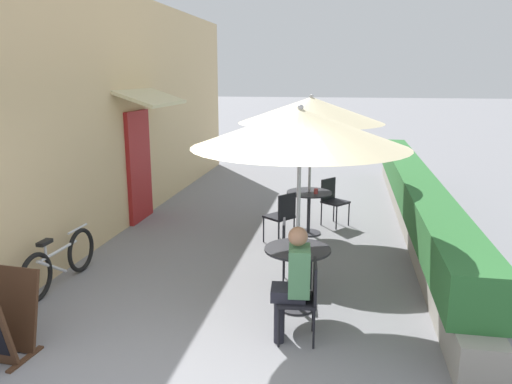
{
  "coord_description": "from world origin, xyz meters",
  "views": [
    {
      "loc": [
        1.48,
        -3.73,
        2.75
      ],
      "look_at": [
        0.15,
        3.58,
        1.0
      ],
      "focal_mm": 35.0,
      "sensor_mm": 36.0,
      "label": 1
    }
  ],
  "objects_px": {
    "cafe_chair_mid_right": "(332,198)",
    "coffee_cup_mid": "(316,191)",
    "cafe_chair_mid_left": "(282,214)",
    "cafe_chair_near_left": "(292,247)",
    "patio_umbrella_mid": "(311,110)",
    "patio_table_near": "(297,265)",
    "patio_table_mid": "(309,203)",
    "patio_umbrella_near": "(300,128)",
    "seated_patron_near_right": "(294,279)",
    "bicycle_leaning": "(60,262)",
    "cafe_chair_near_right": "(304,294)"
  },
  "relations": [
    {
      "from": "patio_umbrella_mid",
      "to": "patio_table_mid",
      "type": "bearing_deg",
      "value": -90.0
    },
    {
      "from": "cafe_chair_near_left",
      "to": "patio_umbrella_mid",
      "type": "distance_m",
      "value": 2.77
    },
    {
      "from": "cafe_chair_near_left",
      "to": "cafe_chair_mid_left",
      "type": "relative_size",
      "value": 1.0
    },
    {
      "from": "cafe_chair_near_left",
      "to": "cafe_chair_mid_left",
      "type": "height_order",
      "value": "same"
    },
    {
      "from": "cafe_chair_near_right",
      "to": "cafe_chair_mid_left",
      "type": "bearing_deg",
      "value": 6.28
    },
    {
      "from": "patio_table_near",
      "to": "cafe_chair_mid_right",
      "type": "distance_m",
      "value": 3.57
    },
    {
      "from": "patio_umbrella_near",
      "to": "coffee_cup_mid",
      "type": "xyz_separation_m",
      "value": [
        0.03,
        2.82,
        -1.37
      ]
    },
    {
      "from": "cafe_chair_near_left",
      "to": "seated_patron_near_right",
      "type": "xyz_separation_m",
      "value": [
        0.18,
        -1.46,
        0.17
      ]
    },
    {
      "from": "cafe_chair_near_right",
      "to": "seated_patron_near_right",
      "type": "bearing_deg",
      "value": 90.0
    },
    {
      "from": "cafe_chair_near_left",
      "to": "cafe_chair_mid_right",
      "type": "distance_m",
      "value": 2.87
    },
    {
      "from": "cafe_chair_near_right",
      "to": "cafe_chair_near_left",
      "type": "bearing_deg",
      "value": 5.96
    },
    {
      "from": "patio_umbrella_near",
      "to": "cafe_chair_mid_left",
      "type": "height_order",
      "value": "patio_umbrella_near"
    },
    {
      "from": "cafe_chair_mid_right",
      "to": "bicycle_leaning",
      "type": "relative_size",
      "value": 0.53
    },
    {
      "from": "seated_patron_near_right",
      "to": "cafe_chair_near_right",
      "type": "bearing_deg",
      "value": -90.0
    },
    {
      "from": "cafe_chair_near_left",
      "to": "patio_table_near",
      "type": "bearing_deg",
      "value": 5.96
    },
    {
      "from": "cafe_chair_mid_right",
      "to": "coffee_cup_mid",
      "type": "bearing_deg",
      "value": 18.23
    },
    {
      "from": "seated_patron_near_right",
      "to": "patio_umbrella_near",
      "type": "bearing_deg",
      "value": -2.76
    },
    {
      "from": "cafe_chair_mid_left",
      "to": "coffee_cup_mid",
      "type": "distance_m",
      "value": 0.78
    },
    {
      "from": "patio_table_near",
      "to": "patio_table_mid",
      "type": "distance_m",
      "value": 2.94
    },
    {
      "from": "patio_umbrella_near",
      "to": "bicycle_leaning",
      "type": "xyz_separation_m",
      "value": [
        -3.17,
        0.1,
        -1.84
      ]
    },
    {
      "from": "cafe_chair_near_left",
      "to": "cafe_chair_near_right",
      "type": "xyz_separation_m",
      "value": [
        0.29,
        -1.44,
        0.0
      ]
    },
    {
      "from": "patio_table_mid",
      "to": "cafe_chair_mid_right",
      "type": "bearing_deg",
      "value": 57.98
    },
    {
      "from": "patio_table_mid",
      "to": "cafe_chair_mid_right",
      "type": "relative_size",
      "value": 0.9
    },
    {
      "from": "cafe_chair_mid_right",
      "to": "coffee_cup_mid",
      "type": "distance_m",
      "value": 0.84
    },
    {
      "from": "cafe_chair_mid_right",
      "to": "bicycle_leaning",
      "type": "distance_m",
      "value": 4.9
    },
    {
      "from": "patio_umbrella_near",
      "to": "seated_patron_near_right",
      "type": "bearing_deg",
      "value": -87.43
    },
    {
      "from": "cafe_chair_mid_right",
      "to": "cafe_chair_mid_left",
      "type": "bearing_deg",
      "value": 5.96
    },
    {
      "from": "cafe_chair_near_left",
      "to": "seated_patron_near_right",
      "type": "height_order",
      "value": "seated_patron_near_right"
    },
    {
      "from": "patio_table_near",
      "to": "patio_umbrella_near",
      "type": "xyz_separation_m",
      "value": [
        0.0,
        0.0,
        1.62
      ]
    },
    {
      "from": "cafe_chair_near_left",
      "to": "patio_umbrella_mid",
      "type": "xyz_separation_m",
      "value": [
        0.06,
        2.21,
        1.66
      ]
    },
    {
      "from": "patio_table_mid",
      "to": "patio_umbrella_mid",
      "type": "bearing_deg",
      "value": 90.0
    },
    {
      "from": "cafe_chair_mid_right",
      "to": "patio_umbrella_mid",
      "type": "bearing_deg",
      "value": 5.96
    },
    {
      "from": "cafe_chair_mid_left",
      "to": "cafe_chair_mid_right",
      "type": "relative_size",
      "value": 1.0
    },
    {
      "from": "patio_umbrella_mid",
      "to": "coffee_cup_mid",
      "type": "distance_m",
      "value": 1.38
    },
    {
      "from": "patio_table_near",
      "to": "cafe_chair_mid_right",
      "type": "height_order",
      "value": "cafe_chair_mid_right"
    },
    {
      "from": "patio_table_mid",
      "to": "bicycle_leaning",
      "type": "height_order",
      "value": "patio_table_mid"
    },
    {
      "from": "cafe_chair_near_right",
      "to": "patio_umbrella_mid",
      "type": "bearing_deg",
      "value": -1.69
    },
    {
      "from": "patio_table_mid",
      "to": "cafe_chair_near_left",
      "type": "bearing_deg",
      "value": -91.43
    },
    {
      "from": "patio_umbrella_near",
      "to": "coffee_cup_mid",
      "type": "bearing_deg",
      "value": 89.29
    },
    {
      "from": "patio_table_mid",
      "to": "cafe_chair_near_right",
      "type": "bearing_deg",
      "value": -86.35
    },
    {
      "from": "cafe_chair_near_right",
      "to": "seated_patron_near_right",
      "type": "height_order",
      "value": "seated_patron_near_right"
    },
    {
      "from": "seated_patron_near_right",
      "to": "coffee_cup_mid",
      "type": "bearing_deg",
      "value": -5.36
    },
    {
      "from": "patio_table_near",
      "to": "patio_table_mid",
      "type": "xyz_separation_m",
      "value": [
        -0.09,
        2.94,
        0.0
      ]
    },
    {
      "from": "cafe_chair_near_right",
      "to": "coffee_cup_mid",
      "type": "relative_size",
      "value": 9.67
    },
    {
      "from": "patio_umbrella_mid",
      "to": "cafe_chair_mid_right",
      "type": "height_order",
      "value": "patio_umbrella_mid"
    },
    {
      "from": "patio_table_mid",
      "to": "cafe_chair_mid_left",
      "type": "relative_size",
      "value": 0.9
    },
    {
      "from": "bicycle_leaning",
      "to": "cafe_chair_near_left",
      "type": "bearing_deg",
      "value": 13.45
    },
    {
      "from": "cafe_chair_mid_right",
      "to": "cafe_chair_near_right",
      "type": "bearing_deg",
      "value": 35.87
    },
    {
      "from": "bicycle_leaning",
      "to": "patio_table_near",
      "type": "bearing_deg",
      "value": 0.01
    },
    {
      "from": "patio_umbrella_mid",
      "to": "patio_table_near",
      "type": "bearing_deg",
      "value": -88.26
    }
  ]
}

